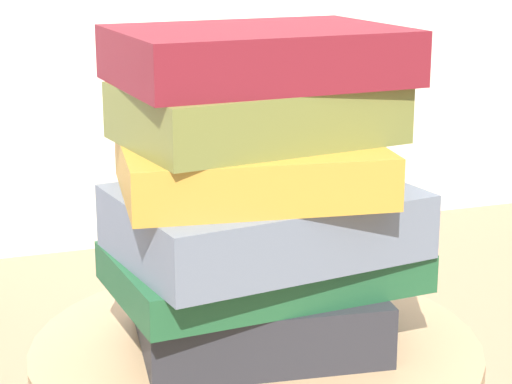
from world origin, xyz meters
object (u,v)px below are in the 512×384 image
(book_slate, at_px, (264,221))
(book_maroon, at_px, (258,55))
(book_forest, at_px, (262,266))
(book_charcoal, at_px, (257,312))
(book_ochre, at_px, (249,167))
(book_olive, at_px, (260,112))

(book_slate, height_order, book_maroon, book_maroon)
(book_maroon, bearing_deg, book_forest, -82.40)
(book_charcoal, bearing_deg, book_maroon, 72.54)
(book_slate, bearing_deg, book_ochre, 170.57)
(book_slate, relative_size, book_maroon, 1.04)
(book_charcoal, relative_size, book_forest, 0.79)
(book_slate, relative_size, book_ochre, 1.14)
(book_ochre, xyz_separation_m, book_olive, (0.01, 0.01, 0.05))
(book_ochre, bearing_deg, book_forest, 35.81)
(book_charcoal, distance_m, book_ochre, 0.15)
(book_maroon, bearing_deg, book_charcoal, -118.48)
(book_charcoal, bearing_deg, book_slate, -59.73)
(book_charcoal, height_order, book_slate, book_slate)
(book_charcoal, distance_m, book_maroon, 0.26)
(book_forest, bearing_deg, book_slate, -103.25)
(book_forest, distance_m, book_olive, 0.16)
(book_olive, bearing_deg, book_slate, -74.80)
(book_charcoal, relative_size, book_slate, 0.84)
(book_slate, bearing_deg, book_maroon, 82.55)
(book_olive, bearing_deg, book_maroon, 70.54)
(book_maroon, bearing_deg, book_olive, -104.47)
(book_ochre, relative_size, book_olive, 0.98)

